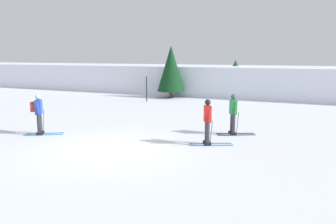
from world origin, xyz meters
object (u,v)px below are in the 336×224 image
Objects in this scene: skier_red at (208,121)px; skier_green at (233,113)px; skier_blue at (38,112)px; conifer_far_right at (235,73)px; trail_marker_pole at (147,89)px; conifer_far_left at (171,68)px.

skier_red and skier_green have the same top height.
conifer_far_right reaches higher than skier_blue.
trail_marker_pole reaches higher than skier_blue.
trail_marker_pole is (-0.64, 10.95, -0.05)m from skier_blue.
conifer_far_left is 1.39× the size of conifer_far_right.
conifer_far_left is at bearing 125.25° from skier_green.
conifer_far_right reaches higher than skier_green.
skier_green is at bearing -54.75° from conifer_far_left.
skier_blue is (-7.43, -3.30, 0.04)m from skier_green.
trail_marker_pole is (-7.58, 9.64, -0.01)m from skier_red.
skier_green is 16.06m from conifer_far_right.
skier_blue is 0.59× the size of conifer_far_right.
skier_red is at bearing 10.68° from skier_blue.
skier_blue is 0.95× the size of trail_marker_pole.
skier_red is 0.59× the size of conifer_far_right.
conifer_far_left reaches higher than skier_green.
conifer_far_right reaches higher than skier_red.
conifer_far_right is at bearing 78.17° from skier_blue.
skier_blue is 19.39m from conifer_far_right.
skier_blue is at bearing -86.64° from trail_marker_pole.
conifer_far_left is at bearing 118.95° from skier_red.
trail_marker_pole is at bearing 128.17° from skier_red.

